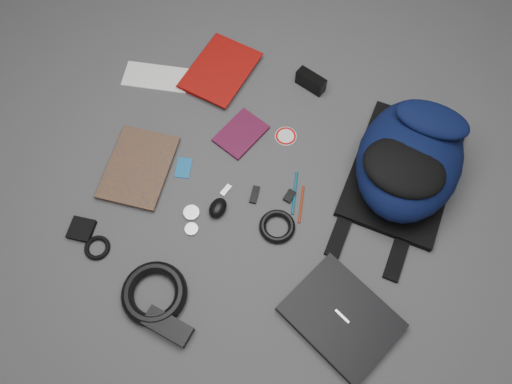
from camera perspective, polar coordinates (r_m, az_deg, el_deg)
The scene contains 23 objects.
ground at distance 1.66m, azimuth 0.00°, elevation -0.29°, with size 4.00×4.00×0.00m, color #4F4F51.
backpack at distance 1.67m, azimuth 17.16°, elevation 3.68°, with size 0.35×0.51×0.21m, color black, non-canonical shape.
laptop at distance 1.54m, azimuth 9.72°, elevation -13.93°, with size 0.31×0.24×0.03m, color black.
textbook_red at distance 1.95m, azimuth -6.85°, elevation 14.78°, with size 0.21×0.28×0.03m, color maroon.
comic_book at distance 1.77m, azimuth -16.36°, elevation 3.43°, with size 0.21×0.28×0.02m, color #A6650B.
envelope at distance 1.94m, azimuth -11.29°, elevation 12.76°, with size 0.24×0.11×0.00m, color white.
dvd_case at distance 1.76m, azimuth -1.74°, elevation 6.67°, with size 0.12×0.17×0.01m, color #420C24.
compact_camera at distance 1.87m, azimuth 6.28°, elevation 12.46°, with size 0.11×0.04×0.06m, color black.
sticker_disc at distance 1.76m, azimuth 3.43°, elevation 6.39°, with size 0.08×0.08×0.00m, color white.
pen_teal at distance 1.66m, azimuth 4.44°, elevation -0.09°, with size 0.01×0.01×0.16m, color #0B5469.
pen_red at distance 1.64m, azimuth 5.20°, elevation -1.40°, with size 0.01×0.01×0.13m, color #9D280C.
id_badge at distance 1.72m, azimuth -8.28°, elevation 2.75°, with size 0.05×0.08×0.00m, color #1667A8.
usb_black at distance 1.65m, azimuth -0.16°, elevation -0.31°, with size 0.02×0.06×0.01m, color black.
usb_silver at distance 1.66m, azimuth -3.46°, elevation 0.20°, with size 0.02×0.04×0.01m, color silver.
key_fob at distance 1.65m, azimuth 3.86°, elevation -0.47°, with size 0.03×0.04×0.01m, color black.
mouse at distance 1.62m, azimuth -4.39°, elevation -1.83°, with size 0.05×0.07×0.04m, color black.
headphone_left at distance 1.64m, azimuth -7.39°, elevation -2.38°, with size 0.05×0.05×0.01m, color silver.
headphone_right at distance 1.62m, azimuth -7.38°, elevation -4.23°, with size 0.04×0.04×0.01m, color silver.
cable_coil at distance 1.60m, azimuth 2.44°, elevation -3.96°, with size 0.12×0.12×0.02m, color black.
power_brick at distance 1.53m, azimuth -10.03°, elevation -14.88°, with size 0.14×0.06×0.04m, color black.
power_cord_coil at distance 1.56m, azimuth -11.54°, elevation -11.29°, with size 0.20×0.20×0.04m, color black.
pouch at distance 1.69m, azimuth -19.31°, elevation -4.05°, with size 0.07×0.07×0.02m, color black.
earbud_coil at distance 1.66m, azimuth -17.68°, elevation -6.09°, with size 0.08×0.08×0.02m, color black.
Camera 1 is at (0.32, -0.61, 1.51)m, focal length 35.00 mm.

